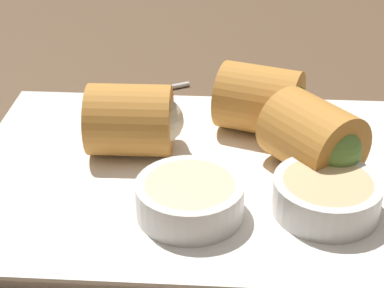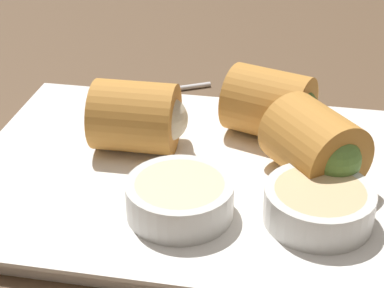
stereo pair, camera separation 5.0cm
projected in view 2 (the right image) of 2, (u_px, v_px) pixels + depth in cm
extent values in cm
cube|color=brown|center=(230.00, 219.00, 47.95)|extent=(180.00, 140.00, 2.00)
cube|color=white|center=(192.00, 179.00, 49.69)|extent=(32.92, 24.56, 1.20)
cube|color=white|center=(192.00, 171.00, 49.31)|extent=(34.24, 25.54, 0.30)
cylinder|color=#C68438|center=(135.00, 117.00, 50.66)|extent=(6.60, 5.76, 5.65)
sphere|color=beige|center=(165.00, 119.00, 50.31)|extent=(3.68, 3.68, 3.68)
cylinder|color=#C68438|center=(269.00, 103.00, 52.65)|extent=(7.93, 7.38, 5.65)
sphere|color=#56843D|center=(296.00, 110.00, 51.66)|extent=(3.68, 3.68, 3.68)
cylinder|color=#C68438|center=(314.00, 144.00, 46.96)|extent=(8.48, 8.61, 5.65)
sphere|color=#6B9E47|center=(335.00, 159.00, 45.13)|extent=(3.68, 3.68, 3.68)
cylinder|color=silver|center=(180.00, 198.00, 43.77)|extent=(7.43, 7.43, 2.49)
cylinder|color=beige|center=(180.00, 186.00, 43.25)|extent=(6.09, 6.09, 0.45)
cylinder|color=silver|center=(319.00, 205.00, 43.08)|extent=(7.43, 7.43, 2.49)
cylinder|color=#DBBC89|center=(320.00, 193.00, 42.56)|extent=(6.09, 6.09, 0.45)
cylinder|color=silver|center=(153.00, 92.00, 63.88)|extent=(10.82, 6.13, 0.50)
ellipsoid|color=silver|center=(259.00, 75.00, 66.72)|extent=(3.92, 3.62, 1.09)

